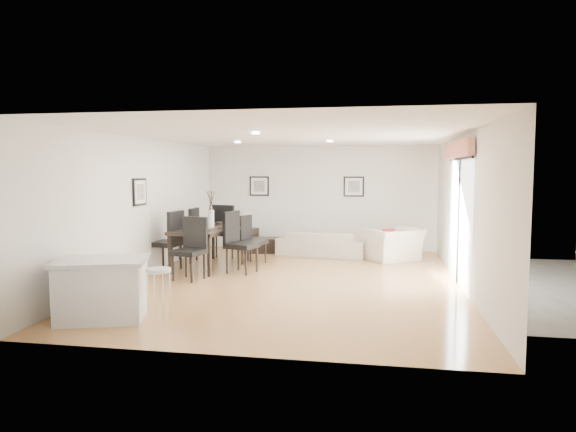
% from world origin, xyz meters
% --- Properties ---
extents(ground, '(8.00, 8.00, 0.00)m').
position_xyz_m(ground, '(0.00, 0.00, 0.00)').
color(ground, tan).
rests_on(ground, ground).
extents(wall_back, '(6.00, 0.04, 2.70)m').
position_xyz_m(wall_back, '(0.00, 4.00, 1.35)').
color(wall_back, silver).
rests_on(wall_back, ground).
extents(wall_front, '(6.00, 0.04, 2.70)m').
position_xyz_m(wall_front, '(0.00, -4.00, 1.35)').
color(wall_front, silver).
rests_on(wall_front, ground).
extents(wall_left, '(0.04, 8.00, 2.70)m').
position_xyz_m(wall_left, '(-3.00, 0.00, 1.35)').
color(wall_left, silver).
rests_on(wall_left, ground).
extents(wall_right, '(0.04, 8.00, 2.70)m').
position_xyz_m(wall_right, '(3.00, 0.00, 1.35)').
color(wall_right, silver).
rests_on(wall_right, ground).
extents(ceiling, '(6.00, 8.00, 0.02)m').
position_xyz_m(ceiling, '(0.00, 0.00, 2.70)').
color(ceiling, white).
rests_on(ceiling, wall_back).
extents(sofa, '(2.20, 1.10, 0.62)m').
position_xyz_m(sofa, '(0.20, 2.84, 0.31)').
color(sofa, '#A29883').
rests_on(sofa, ground).
extents(armchair, '(1.51, 1.48, 0.74)m').
position_xyz_m(armchair, '(1.87, 2.54, 0.37)').
color(armchair, beige).
rests_on(armchair, ground).
extents(dining_table, '(1.31, 2.15, 0.84)m').
position_xyz_m(dining_table, '(-1.98, 1.07, 0.76)').
color(dining_table, black).
rests_on(dining_table, ground).
extents(dining_chair_wnear, '(0.64, 0.64, 1.23)m').
position_xyz_m(dining_chair_wnear, '(-2.68, 0.55, 0.69)').
color(dining_chair_wnear, black).
rests_on(dining_chair_wnear, ground).
extents(dining_chair_wfar, '(0.56, 0.56, 1.22)m').
position_xyz_m(dining_chair_wfar, '(-2.68, 1.58, 0.68)').
color(dining_chair_wfar, black).
rests_on(dining_chair_wfar, ground).
extents(dining_chair_enear, '(0.68, 0.68, 1.24)m').
position_xyz_m(dining_chair_enear, '(-1.27, 0.59, 0.69)').
color(dining_chair_enear, black).
rests_on(dining_chair_enear, ground).
extents(dining_chair_efar, '(0.59, 0.59, 1.07)m').
position_xyz_m(dining_chair_efar, '(-1.26, 1.60, 0.60)').
color(dining_chair_efar, black).
rests_on(dining_chair_efar, ground).
extents(dining_chair_head, '(0.64, 0.64, 1.18)m').
position_xyz_m(dining_chair_head, '(-1.96, -0.18, 0.66)').
color(dining_chair_head, black).
rests_on(dining_chair_head, ground).
extents(dining_chair_foot, '(0.70, 0.70, 1.26)m').
position_xyz_m(dining_chair_foot, '(-2.01, 2.31, 0.70)').
color(dining_chair_foot, black).
rests_on(dining_chair_foot, ground).
extents(vase, '(1.03, 1.57, 0.80)m').
position_xyz_m(vase, '(-1.98, 1.07, 1.17)').
color(vase, white).
rests_on(vase, dining_table).
extents(coffee_table, '(1.02, 0.74, 0.37)m').
position_xyz_m(coffee_table, '(-1.33, 3.17, 0.18)').
color(coffee_table, black).
rests_on(coffee_table, ground).
extents(side_table, '(0.52, 0.52, 0.55)m').
position_xyz_m(side_table, '(-1.84, 3.69, 0.28)').
color(side_table, black).
rests_on(side_table, ground).
extents(table_lamp, '(0.21, 0.21, 0.39)m').
position_xyz_m(table_lamp, '(-1.84, 3.69, 0.81)').
color(table_lamp, white).
rests_on(table_lamp, side_table).
extents(cushion, '(0.29, 0.29, 0.31)m').
position_xyz_m(cushion, '(1.76, 2.43, 0.58)').
color(cushion, '#A81520').
rests_on(cushion, armchair).
extents(kitchen_island, '(1.43, 1.24, 0.84)m').
position_xyz_m(kitchen_island, '(-2.23, -2.92, 0.43)').
color(kitchen_island, silver).
rests_on(kitchen_island, ground).
extents(bar_stool, '(0.34, 0.34, 0.74)m').
position_xyz_m(bar_stool, '(-1.40, -2.92, 0.63)').
color(bar_stool, silver).
rests_on(bar_stool, ground).
extents(framed_print_back_left, '(0.52, 0.04, 0.52)m').
position_xyz_m(framed_print_back_left, '(-1.60, 3.97, 1.65)').
color(framed_print_back_left, black).
rests_on(framed_print_back_left, wall_back).
extents(framed_print_back_right, '(0.52, 0.04, 0.52)m').
position_xyz_m(framed_print_back_right, '(0.90, 3.97, 1.65)').
color(framed_print_back_right, black).
rests_on(framed_print_back_right, wall_back).
extents(framed_print_left_wall, '(0.04, 0.52, 0.52)m').
position_xyz_m(framed_print_left_wall, '(-2.97, -0.20, 1.65)').
color(framed_print_left_wall, black).
rests_on(framed_print_left_wall, wall_left).
extents(sliding_door, '(0.12, 2.70, 2.57)m').
position_xyz_m(sliding_door, '(2.96, 0.30, 1.66)').
color(sliding_door, white).
rests_on(sliding_door, wall_right).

